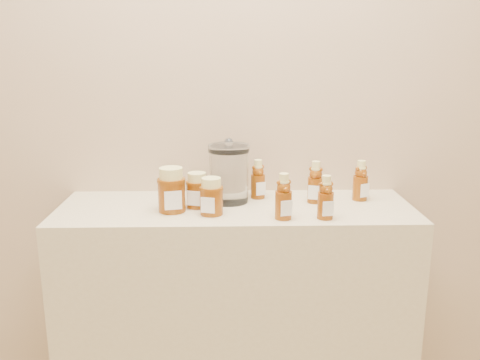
{
  "coord_description": "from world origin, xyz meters",
  "views": [
    {
      "loc": [
        -0.03,
        -0.09,
        1.41
      ],
      "look_at": [
        0.01,
        1.52,
        1.0
      ],
      "focal_mm": 38.0,
      "sensor_mm": 36.0,
      "label": 1
    }
  ],
  "objects_px": {
    "bear_bottle_front_left": "(284,193)",
    "glass_canister": "(229,171)",
    "honey_jar_left": "(172,190)",
    "display_table": "(236,326)",
    "bear_bottle_back_left": "(258,177)"
  },
  "relations": [
    {
      "from": "display_table",
      "to": "bear_bottle_front_left",
      "type": "height_order",
      "value": "bear_bottle_front_left"
    },
    {
      "from": "display_table",
      "to": "glass_canister",
      "type": "height_order",
      "value": "glass_canister"
    },
    {
      "from": "display_table",
      "to": "bear_bottle_back_left",
      "type": "xyz_separation_m",
      "value": [
        0.08,
        0.1,
        0.53
      ]
    },
    {
      "from": "honey_jar_left",
      "to": "glass_canister",
      "type": "distance_m",
      "value": 0.22
    },
    {
      "from": "bear_bottle_back_left",
      "to": "glass_canister",
      "type": "distance_m",
      "value": 0.12
    },
    {
      "from": "display_table",
      "to": "bear_bottle_back_left",
      "type": "relative_size",
      "value": 7.63
    },
    {
      "from": "bear_bottle_back_left",
      "to": "honey_jar_left",
      "type": "xyz_separation_m",
      "value": [
        -0.29,
        -0.15,
        -0.01
      ]
    },
    {
      "from": "bear_bottle_front_left",
      "to": "honey_jar_left",
      "type": "height_order",
      "value": "bear_bottle_front_left"
    },
    {
      "from": "bear_bottle_front_left",
      "to": "glass_canister",
      "type": "relative_size",
      "value": 0.76
    },
    {
      "from": "bear_bottle_back_left",
      "to": "honey_jar_left",
      "type": "distance_m",
      "value": 0.33
    },
    {
      "from": "display_table",
      "to": "bear_bottle_back_left",
      "type": "height_order",
      "value": "bear_bottle_back_left"
    },
    {
      "from": "display_table",
      "to": "honey_jar_left",
      "type": "xyz_separation_m",
      "value": [
        -0.21,
        -0.05,
        0.52
      ]
    },
    {
      "from": "bear_bottle_front_left",
      "to": "glass_canister",
      "type": "height_order",
      "value": "glass_canister"
    },
    {
      "from": "bear_bottle_back_left",
      "to": "bear_bottle_front_left",
      "type": "height_order",
      "value": "bear_bottle_front_left"
    },
    {
      "from": "display_table",
      "to": "bear_bottle_front_left",
      "type": "distance_m",
      "value": 0.57
    }
  ]
}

